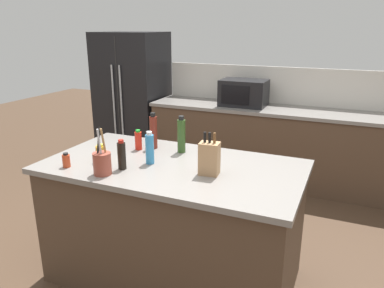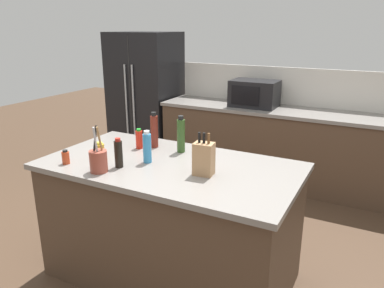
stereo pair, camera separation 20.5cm
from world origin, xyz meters
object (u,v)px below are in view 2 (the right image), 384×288
at_px(soy_sauce_bottle, 119,154).
at_px(honey_jar, 100,151).
at_px(olive_oil_bottle, 181,135).
at_px(spice_jar_paprika, 66,157).
at_px(dish_soap_bottle, 147,148).
at_px(refrigerator, 146,97).
at_px(hot_sauce_bottle, 139,139).
at_px(vinegar_bottle, 154,131).
at_px(knife_block, 204,158).
at_px(microwave, 254,93).
at_px(utensil_crock, 98,160).

xyz_separation_m(soy_sauce_bottle, honey_jar, (-0.22, 0.06, -0.04)).
height_order(olive_oil_bottle, spice_jar_paprika, olive_oil_bottle).
distance_m(olive_oil_bottle, dish_soap_bottle, 0.33).
relative_size(refrigerator, soy_sauce_bottle, 8.53).
xyz_separation_m(olive_oil_bottle, hot_sauce_bottle, (-0.34, -0.08, -0.06)).
bearing_deg(spice_jar_paprika, honey_jar, 48.97).
xyz_separation_m(refrigerator, soy_sauce_bottle, (1.47, -2.47, 0.14)).
bearing_deg(honey_jar, vinegar_bottle, 66.02).
bearing_deg(knife_block, vinegar_bottle, 144.76).
bearing_deg(dish_soap_bottle, knife_block, -2.77).
bearing_deg(microwave, dish_soap_bottle, -91.18).
height_order(refrigerator, olive_oil_bottle, refrigerator).
height_order(refrigerator, microwave, refrigerator).
xyz_separation_m(refrigerator, honey_jar, (1.25, -2.41, 0.10)).
bearing_deg(olive_oil_bottle, hot_sauce_bottle, -167.37).
bearing_deg(olive_oil_bottle, honey_jar, -135.81).
relative_size(olive_oil_bottle, hot_sauce_bottle, 1.79).
xyz_separation_m(microwave, knife_block, (0.42, -2.27, -0.05)).
bearing_deg(olive_oil_bottle, vinegar_bottle, 178.82).
height_order(soy_sauce_bottle, hot_sauce_bottle, soy_sauce_bottle).
distance_m(refrigerator, olive_oil_bottle, 2.61).
height_order(spice_jar_paprika, vinegar_bottle, vinegar_bottle).
distance_m(hot_sauce_bottle, dish_soap_bottle, 0.34).
distance_m(spice_jar_paprika, soy_sauce_bottle, 0.40).
bearing_deg(soy_sauce_bottle, honey_jar, 165.30).
bearing_deg(microwave, spice_jar_paprika, -102.18).
bearing_deg(hot_sauce_bottle, olive_oil_bottle, 12.63).
relative_size(knife_block, honey_jar, 2.17).
relative_size(microwave, vinegar_bottle, 1.91).
xyz_separation_m(refrigerator, utensil_crock, (1.41, -2.61, 0.12)).
height_order(knife_block, hot_sauce_bottle, knife_block).
xyz_separation_m(refrigerator, dish_soap_bottle, (1.59, -2.30, 0.15)).
bearing_deg(knife_block, microwave, 94.55).
xyz_separation_m(refrigerator, spice_jar_paprika, (1.09, -2.60, 0.08)).
xyz_separation_m(soy_sauce_bottle, hot_sauce_bottle, (-0.12, 0.41, -0.02)).
bearing_deg(vinegar_bottle, dish_soap_bottle, -65.23).
relative_size(soy_sauce_bottle, dish_soap_bottle, 0.89).
relative_size(refrigerator, spice_jar_paprika, 17.41).
relative_size(hot_sauce_bottle, dish_soap_bottle, 0.68).
bearing_deg(dish_soap_bottle, olive_oil_bottle, 72.25).
relative_size(knife_block, olive_oil_bottle, 1.00).
bearing_deg(refrigerator, dish_soap_bottle, -55.26).
relative_size(microwave, hot_sauce_bottle, 3.43).
height_order(vinegar_bottle, honey_jar, vinegar_bottle).
xyz_separation_m(hot_sauce_bottle, dish_soap_bottle, (0.24, -0.24, 0.04)).
height_order(olive_oil_bottle, soy_sauce_bottle, olive_oil_bottle).
relative_size(utensil_crock, hot_sauce_bottle, 1.97).
bearing_deg(refrigerator, spice_jar_paprika, -67.22).
xyz_separation_m(spice_jar_paprika, hot_sauce_bottle, (0.26, 0.54, 0.03)).
relative_size(refrigerator, microwave, 3.24).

